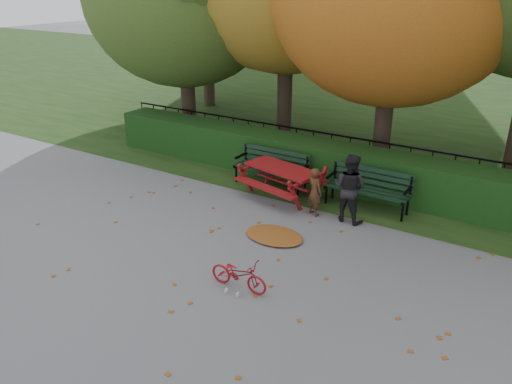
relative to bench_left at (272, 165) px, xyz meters
The scene contains 12 objects.
ground 3.96m from the bench_left, 70.65° to the right, with size 90.00×90.00×0.00m, color slate.
grass_strip 10.39m from the bench_left, 82.81° to the left, with size 90.00×90.00×0.00m, color black.
hedge 1.53m from the bench_left, 31.58° to the left, with size 13.00×0.90×1.00m, color black.
iron_fence 2.06m from the bench_left, 50.89° to the left, with size 14.00×0.04×1.02m.
bench_left is the anchor object (origin of this frame).
bench_right 2.40m from the bench_left, ahead, with size 1.80×0.57×0.88m.
picnic_table 0.75m from the bench_left, 42.22° to the right, with size 1.96×1.71×0.83m.
leaf_pile 2.67m from the bench_left, 58.84° to the right, with size 1.18×0.82×0.08m, color #652F11.
leaf_scatter 3.68m from the bench_left, 69.08° to the right, with size 9.00×5.70×0.01m, color #652F11, non-canonical shape.
child 1.81m from the bench_left, 30.53° to the right, with size 0.38×0.25×1.04m, color #452816.
adult 2.42m from the bench_left, 19.43° to the right, with size 0.70×0.55×1.44m, color black.
bicycle 4.41m from the bench_left, 66.79° to the right, with size 0.35×1.01×0.53m, color maroon.
Camera 1 is at (4.26, -5.97, 4.64)m, focal length 35.00 mm.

